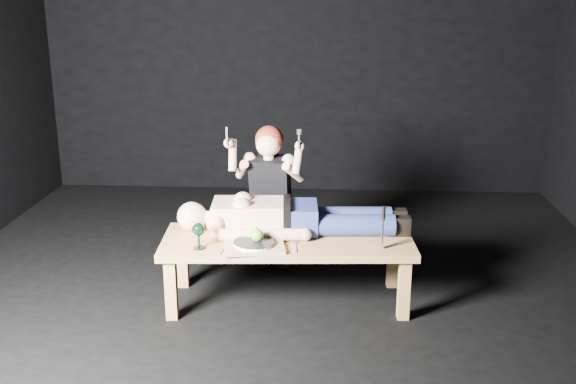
% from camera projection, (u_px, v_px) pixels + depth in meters
% --- Properties ---
extents(ground, '(5.00, 5.00, 0.00)m').
position_uv_depth(ground, '(279.00, 291.00, 4.72)').
color(ground, black).
rests_on(ground, ground).
extents(back_wall, '(5.00, 0.00, 5.00)m').
position_uv_depth(back_wall, '(297.00, 42.00, 6.67)').
color(back_wall, black).
rests_on(back_wall, ground).
extents(table, '(1.66, 0.71, 0.45)m').
position_uv_depth(table, '(288.00, 270.00, 4.50)').
color(table, '#AF854F').
rests_on(table, ground).
extents(lying_man, '(1.59, 0.57, 0.25)m').
position_uv_depth(lying_man, '(295.00, 213.00, 4.53)').
color(lying_man, '#EDB596').
rests_on(lying_man, table).
extents(kneeling_woman, '(0.68, 0.74, 1.13)m').
position_uv_depth(kneeling_woman, '(272.00, 196.00, 4.94)').
color(kneeling_woman, black).
rests_on(kneeling_woman, ground).
extents(serving_tray, '(0.42, 0.33, 0.02)m').
position_uv_depth(serving_tray, '(254.00, 246.00, 4.26)').
color(serving_tray, tan).
rests_on(serving_tray, table).
extents(plate, '(0.29, 0.29, 0.02)m').
position_uv_depth(plate, '(254.00, 243.00, 4.26)').
color(plate, white).
rests_on(plate, serving_tray).
extents(apple, '(0.08, 0.08, 0.08)m').
position_uv_depth(apple, '(257.00, 235.00, 4.25)').
color(apple, '#63A525').
rests_on(apple, plate).
extents(goblet, '(0.09, 0.09, 0.17)m').
position_uv_depth(goblet, '(199.00, 236.00, 4.23)').
color(goblet, black).
rests_on(goblet, table).
extents(fork_flat, '(0.02, 0.17, 0.01)m').
position_uv_depth(fork_flat, '(222.00, 249.00, 4.24)').
color(fork_flat, '#B2B2B7').
rests_on(fork_flat, table).
extents(knife_flat, '(0.03, 0.17, 0.01)m').
position_uv_depth(knife_flat, '(295.00, 248.00, 4.26)').
color(knife_flat, '#B2B2B7').
rests_on(knife_flat, table).
extents(spoon_flat, '(0.09, 0.16, 0.01)m').
position_uv_depth(spoon_flat, '(296.00, 242.00, 4.35)').
color(spoon_flat, '#B2B2B7').
rests_on(spoon_flat, table).
extents(carving_knife, '(0.04, 0.04, 0.28)m').
position_uv_depth(carving_knife, '(383.00, 228.00, 4.22)').
color(carving_knife, '#B2B2B7').
rests_on(carving_knife, table).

